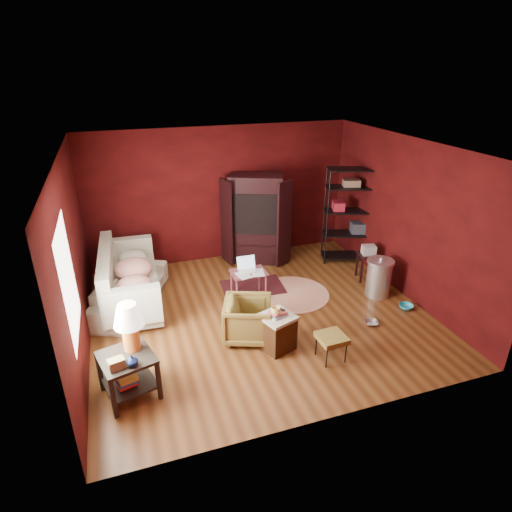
# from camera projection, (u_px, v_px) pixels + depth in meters

# --- Properties ---
(room) EXTENTS (5.54, 5.04, 2.84)m
(room) POSITION_uv_depth(u_px,v_px,m) (258.00, 239.00, 6.73)
(room) COLOR brown
(room) RESTS_ON ground
(sofa) EXTENTS (1.33, 2.07, 0.78)m
(sofa) POSITION_uv_depth(u_px,v_px,m) (130.00, 285.00, 7.46)
(sofa) COLOR #BAB7A1
(sofa) RESTS_ON ground
(armchair) EXTENTS (0.87, 0.89, 0.72)m
(armchair) POSITION_uv_depth(u_px,v_px,m) (248.00, 318.00, 6.55)
(armchair) COLOR black
(armchair) RESTS_ON ground
(pet_bowl_steel) EXTENTS (0.23, 0.14, 0.22)m
(pet_bowl_steel) POSITION_uv_depth(u_px,v_px,m) (372.00, 319.00, 6.99)
(pet_bowl_steel) COLOR silver
(pet_bowl_steel) RESTS_ON ground
(pet_bowl_turquoise) EXTENTS (0.26, 0.14, 0.24)m
(pet_bowl_turquoise) POSITION_uv_depth(u_px,v_px,m) (407.00, 303.00, 7.43)
(pet_bowl_turquoise) COLOR #29A6BF
(pet_bowl_turquoise) RESTS_ON ground
(vase) EXTENTS (0.19, 0.20, 0.15)m
(vase) POSITION_uv_depth(u_px,v_px,m) (132.00, 361.00, 5.13)
(vase) COLOR #0E1B46
(vase) RESTS_ON side_table
(mug) EXTENTS (0.14, 0.12, 0.13)m
(mug) POSITION_uv_depth(u_px,v_px,m) (276.00, 310.00, 6.13)
(mug) COLOR #F9DB79
(mug) RESTS_ON hamper
(side_table) EXTENTS (0.78, 0.78, 1.26)m
(side_table) POSITION_uv_depth(u_px,v_px,m) (128.00, 342.00, 5.33)
(side_table) COLOR black
(side_table) RESTS_ON ground
(sofa_cushions) EXTENTS (1.01, 2.31, 0.95)m
(sofa_cushions) POSITION_uv_depth(u_px,v_px,m) (127.00, 281.00, 7.44)
(sofa_cushions) COLOR #BAB7A1
(sofa_cushions) RESTS_ON sofa
(hamper) EXTENTS (0.59, 0.59, 0.65)m
(hamper) POSITION_uv_depth(u_px,v_px,m) (277.00, 331.00, 6.35)
(hamper) COLOR #41220F
(hamper) RESTS_ON ground
(footstool) EXTENTS (0.40, 0.40, 0.40)m
(footstool) POSITION_uv_depth(u_px,v_px,m) (332.00, 339.00, 6.09)
(footstool) COLOR black
(footstool) RESTS_ON ground
(rug_round) EXTENTS (1.84, 1.84, 0.01)m
(rug_round) POSITION_uv_depth(u_px,v_px,m) (292.00, 294.00, 7.94)
(rug_round) COLOR beige
(rug_round) RESTS_ON ground
(rug_oriental) EXTENTS (1.22, 0.87, 0.01)m
(rug_oriental) POSITION_uv_depth(u_px,v_px,m) (253.00, 287.00, 8.17)
(rug_oriental) COLOR #54161E
(rug_oriental) RESTS_ON ground
(laptop_desk) EXTENTS (0.62, 0.50, 0.77)m
(laptop_desk) POSITION_uv_depth(u_px,v_px,m) (248.00, 274.00, 7.63)
(laptop_desk) COLOR brown
(laptop_desk) RESTS_ON ground
(tv_armoire) EXTENTS (1.36, 1.11, 1.87)m
(tv_armoire) POSITION_uv_depth(u_px,v_px,m) (256.00, 218.00, 8.89)
(tv_armoire) COLOR black
(tv_armoire) RESTS_ON ground
(wire_shelving) EXTENTS (1.07, 0.71, 2.01)m
(wire_shelving) POSITION_uv_depth(u_px,v_px,m) (349.00, 212.00, 8.85)
(wire_shelving) COLOR black
(wire_shelving) RESTS_ON ground
(small_stand) EXTENTS (0.43, 0.43, 0.71)m
(small_stand) POSITION_uv_depth(u_px,v_px,m) (368.00, 254.00, 8.28)
(small_stand) COLOR black
(small_stand) RESTS_ON ground
(trash_can) EXTENTS (0.64, 0.64, 0.76)m
(trash_can) POSITION_uv_depth(u_px,v_px,m) (379.00, 278.00, 7.78)
(trash_can) COLOR white
(trash_can) RESTS_ON ground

